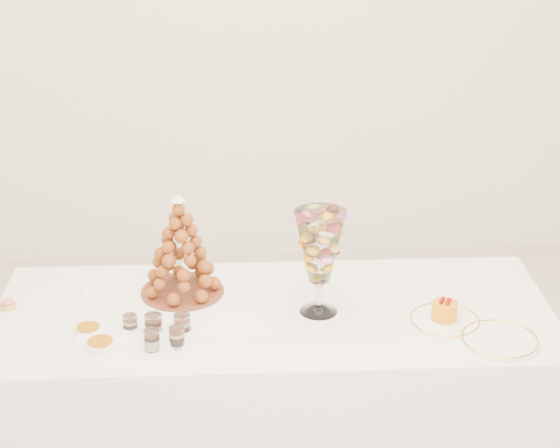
{
  "coord_description": "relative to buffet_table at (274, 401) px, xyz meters",
  "views": [
    {
      "loc": [
        -0.21,
        -2.59,
        2.21
      ],
      "look_at": [
        -0.02,
        0.22,
        0.96
      ],
      "focal_mm": 60.0,
      "sensor_mm": 36.0,
      "label": 1
    }
  ],
  "objects": [
    {
      "name": "verrine_c",
      "position": [
        -0.3,
        -0.13,
        0.39
      ],
      "size": [
        0.05,
        0.05,
        0.07
      ],
      "primitive_type": "cylinder",
      "rotation": [
        0.0,
        0.0,
        -0.02
      ],
      "color": "white",
      "rests_on": "buffet_table"
    },
    {
      "name": "spare_plate",
      "position": [
        0.69,
        -0.24,
        0.36
      ],
      "size": [
        0.24,
        0.24,
        0.01
      ],
      "primitive_type": "cylinder",
      "color": "white",
      "rests_on": "buffet_table"
    },
    {
      "name": "buffet_table",
      "position": [
        0.0,
        0.0,
        0.0
      ],
      "size": [
        1.86,
        0.77,
        0.7
      ],
      "rotation": [
        0.0,
        0.0,
        -0.02
      ],
      "color": "white",
      "rests_on": "ground"
    },
    {
      "name": "macaron_vase",
      "position": [
        0.15,
        -0.01,
        0.58
      ],
      "size": [
        0.16,
        0.16,
        0.36
      ],
      "color": "white",
      "rests_on": "buffet_table"
    },
    {
      "name": "mousse_cake",
      "position": [
        0.54,
        -0.1,
        0.39
      ],
      "size": [
        0.08,
        0.08,
        0.07
      ],
      "color": "orange",
      "rests_on": "cake_plate"
    },
    {
      "name": "verrine_e",
      "position": [
        -0.31,
        -0.2,
        0.38
      ],
      "size": [
        0.05,
        0.05,
        0.06
      ],
      "primitive_type": "cylinder",
      "rotation": [
        0.0,
        0.0,
        -0.04
      ],
      "color": "white",
      "rests_on": "buffet_table"
    },
    {
      "name": "ramekin_back",
      "position": [
        -0.59,
        -0.11,
        0.36
      ],
      "size": [
        0.08,
        0.08,
        0.02
      ],
      "primitive_type": "cylinder",
      "color": "white",
      "rests_on": "buffet_table"
    },
    {
      "name": "verrine_d",
      "position": [
        -0.39,
        -0.21,
        0.38
      ],
      "size": [
        0.06,
        0.06,
        0.07
      ],
      "primitive_type": "cylinder",
      "rotation": [
        0.0,
        0.0,
        0.27
      ],
      "color": "white",
      "rests_on": "buffet_table"
    },
    {
      "name": "verrine_b",
      "position": [
        -0.39,
        -0.13,
        0.39
      ],
      "size": [
        0.07,
        0.07,
        0.07
      ],
      "primitive_type": "cylinder",
      "rotation": [
        0.0,
        0.0,
        0.32
      ],
      "color": "white",
      "rests_on": "buffet_table"
    },
    {
      "name": "lace_tray",
      "position": [
        -0.33,
        0.02,
        0.36
      ],
      "size": [
        0.63,
        0.49,
        0.02
      ],
      "primitive_type": "cube",
      "rotation": [
        0.0,
        0.0,
        0.06
      ],
      "color": "white",
      "rests_on": "buffet_table"
    },
    {
      "name": "pink_tart",
      "position": [
        -0.88,
        0.08,
        0.37
      ],
      "size": [
        0.06,
        0.06,
        0.04
      ],
      "color": "tan",
      "rests_on": "buffet_table"
    },
    {
      "name": "ramekin_front",
      "position": [
        -0.54,
        -0.2,
        0.36
      ],
      "size": [
        0.09,
        0.09,
        0.03
      ],
      "primitive_type": "cylinder",
      "color": "white",
      "rests_on": "buffet_table"
    },
    {
      "name": "croquembouche",
      "position": [
        -0.3,
        0.12,
        0.54
      ],
      "size": [
        0.28,
        0.28,
        0.35
      ],
      "rotation": [
        0.0,
        0.0,
        0.19
      ],
      "color": "brown",
      "rests_on": "lace_tray"
    },
    {
      "name": "verrine_a",
      "position": [
        -0.46,
        -0.11,
        0.38
      ],
      "size": [
        0.05,
        0.05,
        0.06
      ],
      "primitive_type": "cylinder",
      "rotation": [
        0.0,
        0.0,
        0.03
      ],
      "color": "white",
      "rests_on": "buffet_table"
    },
    {
      "name": "cake_plate",
      "position": [
        0.54,
        -0.11,
        0.36
      ],
      "size": [
        0.23,
        0.23,
        0.01
      ],
      "primitive_type": "cylinder",
      "color": "white",
      "rests_on": "buffet_table"
    }
  ]
}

